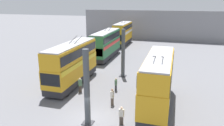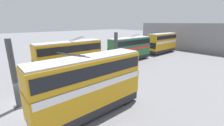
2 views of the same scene
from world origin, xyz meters
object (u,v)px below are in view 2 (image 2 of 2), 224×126
object	(u,v)px
bus_right_mid	(130,48)
person_by_right_row	(62,75)
bus_right_far	(162,42)
person_by_left_row	(34,108)
bus_right_near	(70,56)
oil_drum	(123,82)
bus_left_near	(90,82)
person_aisle_midway	(88,81)
person_aisle_foreground	(62,90)

from	to	relation	value
bus_right_mid	person_by_right_row	xyz separation A→B (m)	(-15.73, -2.01, -1.81)
bus_right_far	person_by_left_row	distance (m)	34.50
bus_right_far	bus_right_near	bearing A→B (deg)	180.00
bus_right_far	oil_drum	size ratio (longest dim) A/B	11.71
bus_right_mid	oil_drum	world-z (taller)	bus_right_mid
bus_right_near	oil_drum	size ratio (longest dim) A/B	12.28
bus_right_near	bus_right_mid	xyz separation A→B (m)	(13.51, -0.00, -0.17)
bus_right_near	person_by_right_row	distance (m)	3.58
person_by_left_row	oil_drum	world-z (taller)	person_by_left_row
bus_right_far	person_by_left_row	world-z (taller)	bus_right_far
bus_left_near	oil_drum	world-z (taller)	bus_left_near
person_aisle_midway	oil_drum	bearing A→B (deg)	-127.84
person_by_left_row	person_by_right_row	bearing A→B (deg)	-127.54
person_aisle_midway	person_by_left_row	distance (m)	7.16
bus_right_far	oil_drum	xyz separation A→B (m)	(-22.82, -8.17, -2.50)
person_aisle_foreground	person_aisle_midway	size ratio (longest dim) A/B	1.12
bus_right_mid	person_aisle_midway	size ratio (longest dim) A/B	6.55
bus_right_near	person_by_right_row	bearing A→B (deg)	-137.82
person_aisle_midway	person_by_right_row	bearing A→B (deg)	16.38
bus_left_near	bus_right_mid	world-z (taller)	bus_left_near
person_aisle_midway	oil_drum	size ratio (longest dim) A/B	1.94
person_by_left_row	oil_drum	bearing A→B (deg)	-177.57
oil_drum	bus_right_near	bearing A→B (deg)	111.69
bus_left_near	person_aisle_midway	distance (m)	6.05
person_aisle_foreground	bus_right_mid	bearing A→B (deg)	113.62
bus_right_far	person_aisle_midway	xyz separation A→B (m)	(-26.69, -5.80, -2.07)
bus_right_far	person_by_right_row	xyz separation A→B (m)	(-28.28, -2.01, -1.97)
bus_right_mid	person_aisle_foreground	distance (m)	18.94
bus_right_near	person_aisle_foreground	world-z (taller)	bus_right_near
person_aisle_midway	person_by_right_row	world-z (taller)	person_by_right_row
person_by_right_row	person_aisle_foreground	bearing A→B (deg)	25.11
bus_right_mid	person_aisle_foreground	size ratio (longest dim) A/B	5.83
bus_right_near	oil_drum	distance (m)	9.14
person_by_left_row	bus_right_near	bearing A→B (deg)	-129.67
bus_right_far	person_by_right_row	distance (m)	28.42
bus_left_near	person_by_left_row	xyz separation A→B (m)	(-3.99, 2.57, -2.08)
bus_right_mid	person_aisle_foreground	bearing A→B (deg)	-160.08
bus_left_near	person_by_right_row	bearing A→B (deg)	82.32
oil_drum	person_by_left_row	bearing A→B (deg)	-180.00
bus_right_mid	person_aisle_foreground	world-z (taller)	bus_right_mid
bus_left_near	person_aisle_midway	bearing A→B (deg)	60.72
person_aisle_midway	bus_left_near	bearing A→B (deg)	144.34
bus_right_far	bus_left_near	bearing A→B (deg)	-159.97
person_aisle_foreground	person_by_right_row	size ratio (longest dim) A/B	1.01
bus_right_far	person_by_left_row	xyz separation A→B (m)	(-33.45, -8.17, -2.03)
person_aisle_foreground	person_by_left_row	size ratio (longest dim) A/B	1.08
bus_right_far	person_aisle_midway	distance (m)	27.39
person_aisle_midway	person_by_right_row	xyz separation A→B (m)	(-1.59, 3.79, 0.10)
bus_left_near	bus_right_mid	bearing A→B (deg)	32.43
bus_left_near	person_aisle_foreground	distance (m)	4.83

